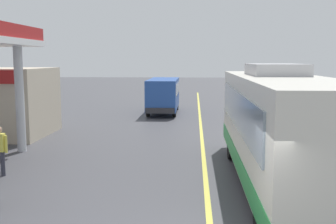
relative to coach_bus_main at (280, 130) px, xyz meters
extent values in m
plane|color=#424247|center=(-2.18, 14.95, -1.72)|extent=(120.00, 120.00, 0.00)
cube|color=#D8CC4C|center=(-2.18, 9.95, -1.72)|extent=(0.16, 50.00, 0.01)
cube|color=silver|center=(0.00, 0.01, 0.16)|extent=(2.50, 11.00, 2.90)
cube|color=#1E8C3F|center=(0.00, 0.01, -0.94)|extent=(2.54, 11.04, 0.56)
cube|color=#8C9EAD|center=(-1.27, 0.01, 0.61)|extent=(0.06, 9.35, 1.10)
cube|color=#8C9EAD|center=(1.27, 0.01, 0.61)|extent=(0.06, 9.35, 1.10)
cube|color=#B2B2B7|center=(0.00, 1.01, 1.79)|extent=(1.60, 2.80, 0.36)
cylinder|color=black|center=(-1.10, -3.89, -1.22)|extent=(0.30, 1.00, 1.00)
cylinder|color=black|center=(-1.10, 3.31, -1.22)|extent=(0.30, 1.00, 1.00)
cylinder|color=black|center=(1.10, 3.31, -1.22)|extent=(0.30, 1.00, 1.00)
cylinder|color=silver|center=(-9.76, 4.06, 0.58)|extent=(0.36, 0.36, 4.60)
cube|color=#264C9E|center=(-4.78, 16.71, -0.33)|extent=(2.00, 6.00, 2.10)
cube|color=#8C9EAD|center=(-4.78, 16.71, 0.07)|extent=(2.04, 5.10, 0.80)
cube|color=#2D2D33|center=(-4.78, 13.66, -1.18)|extent=(1.90, 0.16, 0.36)
cylinder|color=black|center=(-5.66, 14.71, -1.34)|extent=(0.22, 0.76, 0.76)
cylinder|color=black|center=(-3.90, 14.71, -1.34)|extent=(0.22, 0.76, 0.76)
cylinder|color=black|center=(-5.66, 18.71, -1.34)|extent=(0.22, 0.76, 0.76)
cylinder|color=black|center=(-3.90, 18.71, -1.34)|extent=(0.22, 0.76, 0.76)
cylinder|color=#33333F|center=(-8.85, 0.51, -1.31)|extent=(0.14, 0.14, 0.82)
cylinder|color=#D8CC4C|center=(-8.71, 0.51, -0.65)|extent=(0.09, 0.09, 0.58)
camera|label=1|loc=(-2.56, -12.05, 2.10)|focal=43.10mm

